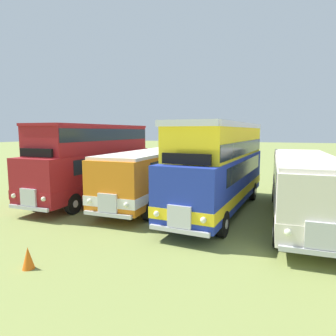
{
  "coord_description": "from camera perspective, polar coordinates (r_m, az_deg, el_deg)",
  "views": [
    {
      "loc": [
        -0.78,
        -14.94,
        4.11
      ],
      "look_at": [
        -7.23,
        0.97,
        1.95
      ],
      "focal_mm": 31.46,
      "sensor_mm": 36.0,
      "label": 1
    }
  ],
  "objects": [
    {
      "name": "bus_third_in_row",
      "position": [
        15.22,
        10.1,
        0.46
      ],
      "size": [
        3.13,
        10.58,
        4.52
      ],
      "color": "#1E339E",
      "rests_on": "ground"
    },
    {
      "name": "ground_plane",
      "position": [
        15.51,
        24.41,
        -8.84
      ],
      "size": [
        200.0,
        200.0,
        0.0
      ],
      "primitive_type": "plane",
      "color": "olive"
    },
    {
      "name": "bus_second_in_row",
      "position": [
        17.07,
        -2.49,
        -0.77
      ],
      "size": [
        2.79,
        10.32,
        2.99
      ],
      "color": "orange",
      "rests_on": "ground"
    },
    {
      "name": "bus_first_in_row",
      "position": [
        18.61,
        -14.03,
        1.9
      ],
      "size": [
        2.71,
        10.21,
        4.49
      ],
      "color": "maroon",
      "rests_on": "ground"
    },
    {
      "name": "bus_fourth_in_row",
      "position": [
        14.82,
        24.8,
        -2.63
      ],
      "size": [
        3.06,
        10.84,
        2.99
      ],
      "color": "silver",
      "rests_on": "ground"
    },
    {
      "name": "cone_near_end",
      "position": [
        10.11,
        -25.49,
        -15.46
      ],
      "size": [
        0.36,
        0.36,
        0.67
      ],
      "primitive_type": "cone",
      "color": "orange",
      "rests_on": "ground"
    }
  ]
}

